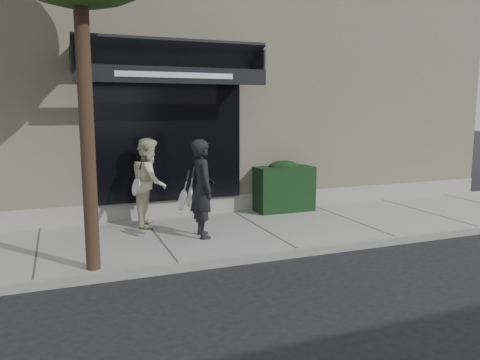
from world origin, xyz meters
name	(u,v)px	position (x,y,z in m)	size (l,w,h in m)	color
ground	(261,233)	(0.00, 0.00, 0.00)	(80.00, 80.00, 0.00)	black
sidewalk	(261,230)	(0.00, 0.00, 0.06)	(20.00, 3.00, 0.12)	#969691
curb	(299,252)	(0.00, -1.55, 0.07)	(20.00, 0.10, 0.14)	gray
building_facade	(191,97)	(-0.01, 4.96, 2.74)	(14.30, 8.04, 5.64)	beige
hedge	(283,187)	(1.10, 1.25, 0.66)	(1.30, 0.70, 1.14)	black
pedestrian_front	(202,189)	(-1.24, -0.22, 1.00)	(0.77, 0.78, 1.75)	black
pedestrian_back	(149,182)	(-1.96, 0.97, 0.98)	(0.81, 0.96, 1.73)	beige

